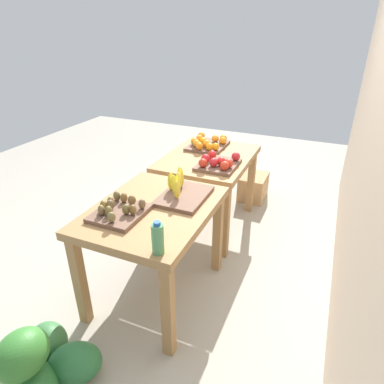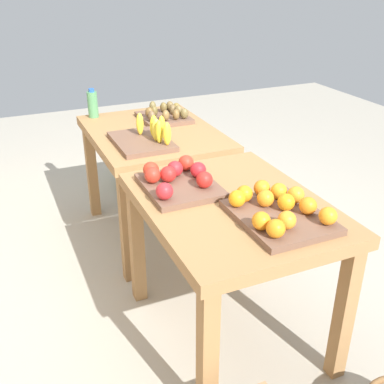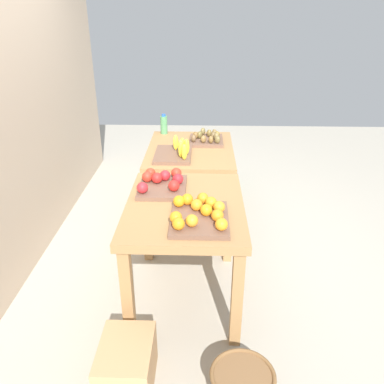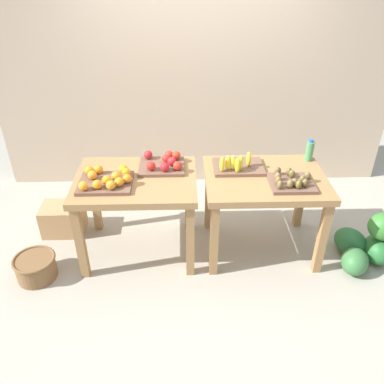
{
  "view_description": "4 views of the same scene",
  "coord_description": "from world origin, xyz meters",
  "px_view_note": "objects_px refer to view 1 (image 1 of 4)",
  "views": [
    {
      "loc": [
        2.35,
        1.07,
        1.94
      ],
      "look_at": [
        -0.03,
        0.05,
        0.64
      ],
      "focal_mm": 31.35,
      "sensor_mm": 36.0,
      "label": 1
    },
    {
      "loc": [
        -2.25,
        0.95,
        1.78
      ],
      "look_at": [
        -0.07,
        -0.01,
        0.61
      ],
      "focal_mm": 43.81,
      "sensor_mm": 36.0,
      "label": 2
    },
    {
      "loc": [
        -2.91,
        -0.12,
        2.01
      ],
      "look_at": [
        -0.03,
        -0.03,
        0.61
      ],
      "focal_mm": 36.59,
      "sensor_mm": 36.0,
      "label": 3
    },
    {
      "loc": [
        -0.16,
        -2.93,
        2.48
      ],
      "look_at": [
        -0.07,
        0.04,
        0.61
      ],
      "focal_mm": 37.01,
      "sensor_mm": 36.0,
      "label": 4
    }
  ],
  "objects_px": {
    "watermelon_pile": "(44,363)",
    "water_bottle": "(158,239)",
    "display_table_left": "(208,167)",
    "orange_bin": "(207,144)",
    "wicker_basket": "(206,178)",
    "kiwi_bin": "(119,210)",
    "apple_bin": "(218,163)",
    "cardboard_produce_box": "(253,187)",
    "display_table_right": "(154,221)",
    "banana_crate": "(182,192)"
  },
  "relations": [
    {
      "from": "orange_bin",
      "to": "cardboard_produce_box",
      "type": "height_order",
      "value": "orange_bin"
    },
    {
      "from": "display_table_right",
      "to": "apple_bin",
      "type": "height_order",
      "value": "apple_bin"
    },
    {
      "from": "orange_bin",
      "to": "banana_crate",
      "type": "xyz_separation_m",
      "value": [
        1.11,
        0.22,
        -0.0
      ]
    },
    {
      "from": "kiwi_bin",
      "to": "cardboard_produce_box",
      "type": "relative_size",
      "value": 0.9
    },
    {
      "from": "apple_bin",
      "to": "wicker_basket",
      "type": "height_order",
      "value": "apple_bin"
    },
    {
      "from": "display_table_left",
      "to": "cardboard_produce_box",
      "type": "xyz_separation_m",
      "value": [
        -0.79,
        0.3,
        -0.52
      ]
    },
    {
      "from": "display_table_right",
      "to": "banana_crate",
      "type": "bearing_deg",
      "value": 152.18
    },
    {
      "from": "display_table_left",
      "to": "kiwi_bin",
      "type": "bearing_deg",
      "value": -6.83
    },
    {
      "from": "water_bottle",
      "to": "watermelon_pile",
      "type": "xyz_separation_m",
      "value": [
        0.5,
        -0.51,
        -0.69
      ]
    },
    {
      "from": "apple_bin",
      "to": "banana_crate",
      "type": "relative_size",
      "value": 0.91
    },
    {
      "from": "display_table_left",
      "to": "kiwi_bin",
      "type": "relative_size",
      "value": 2.89
    },
    {
      "from": "display_table_right",
      "to": "cardboard_produce_box",
      "type": "bearing_deg",
      "value": 171.09
    },
    {
      "from": "display_table_left",
      "to": "display_table_right",
      "type": "xyz_separation_m",
      "value": [
        1.12,
        0.0,
        0.0
      ]
    },
    {
      "from": "banana_crate",
      "to": "apple_bin",
      "type": "bearing_deg",
      "value": 175.09
    },
    {
      "from": "display_table_right",
      "to": "kiwi_bin",
      "type": "xyz_separation_m",
      "value": [
        0.18,
        -0.16,
        0.15
      ]
    },
    {
      "from": "wicker_basket",
      "to": "watermelon_pile",
      "type": "bearing_deg",
      "value": 2.54
    },
    {
      "from": "display_table_right",
      "to": "apple_bin",
      "type": "xyz_separation_m",
      "value": [
        -0.88,
        0.18,
        0.16
      ]
    },
    {
      "from": "display_table_right",
      "to": "watermelon_pile",
      "type": "distance_m",
      "value": 1.08
    },
    {
      "from": "cardboard_produce_box",
      "to": "display_table_right",
      "type": "bearing_deg",
      "value": -8.91
    },
    {
      "from": "kiwi_bin",
      "to": "banana_crate",
      "type": "bearing_deg",
      "value": 145.91
    },
    {
      "from": "kiwi_bin",
      "to": "watermelon_pile",
      "type": "relative_size",
      "value": 0.56
    },
    {
      "from": "apple_bin",
      "to": "cardboard_produce_box",
      "type": "bearing_deg",
      "value": 173.27
    },
    {
      "from": "display_table_left",
      "to": "banana_crate",
      "type": "bearing_deg",
      "value": 7.86
    },
    {
      "from": "watermelon_pile",
      "to": "apple_bin",
      "type": "bearing_deg",
      "value": 167.73
    },
    {
      "from": "banana_crate",
      "to": "wicker_basket",
      "type": "bearing_deg",
      "value": -165.02
    },
    {
      "from": "cardboard_produce_box",
      "to": "display_table_left",
      "type": "bearing_deg",
      "value": -20.7
    },
    {
      "from": "kiwi_bin",
      "to": "wicker_basket",
      "type": "distance_m",
      "value": 2.3
    },
    {
      "from": "display_table_right",
      "to": "cardboard_produce_box",
      "type": "relative_size",
      "value": 2.6
    },
    {
      "from": "display_table_left",
      "to": "orange_bin",
      "type": "bearing_deg",
      "value": -156.0
    },
    {
      "from": "display_table_left",
      "to": "watermelon_pile",
      "type": "height_order",
      "value": "display_table_left"
    },
    {
      "from": "water_bottle",
      "to": "cardboard_produce_box",
      "type": "xyz_separation_m",
      "value": [
        -2.36,
        0.01,
        -0.73
      ]
    },
    {
      "from": "display_table_left",
      "to": "wicker_basket",
      "type": "height_order",
      "value": "display_table_left"
    },
    {
      "from": "kiwi_bin",
      "to": "apple_bin",
      "type": "bearing_deg",
      "value": 162.53
    },
    {
      "from": "kiwi_bin",
      "to": "water_bottle",
      "type": "height_order",
      "value": "water_bottle"
    },
    {
      "from": "watermelon_pile",
      "to": "water_bottle",
      "type": "bearing_deg",
      "value": 134.53
    },
    {
      "from": "watermelon_pile",
      "to": "cardboard_produce_box",
      "type": "height_order",
      "value": "watermelon_pile"
    },
    {
      "from": "kiwi_bin",
      "to": "water_bottle",
      "type": "xyz_separation_m",
      "value": [
        0.27,
        0.44,
        0.06
      ]
    },
    {
      "from": "display_table_left",
      "to": "watermelon_pile",
      "type": "distance_m",
      "value": 2.13
    },
    {
      "from": "display_table_left",
      "to": "apple_bin",
      "type": "relative_size",
      "value": 2.6
    },
    {
      "from": "kiwi_bin",
      "to": "water_bottle",
      "type": "distance_m",
      "value": 0.52
    },
    {
      "from": "display_table_right",
      "to": "watermelon_pile",
      "type": "bearing_deg",
      "value": -13.04
    },
    {
      "from": "display_table_left",
      "to": "water_bottle",
      "type": "bearing_deg",
      "value": 10.42
    },
    {
      "from": "display_table_left",
      "to": "orange_bin",
      "type": "height_order",
      "value": "orange_bin"
    },
    {
      "from": "water_bottle",
      "to": "orange_bin",
      "type": "bearing_deg",
      "value": -167.78
    },
    {
      "from": "orange_bin",
      "to": "wicker_basket",
      "type": "height_order",
      "value": "orange_bin"
    },
    {
      "from": "apple_bin",
      "to": "banana_crate",
      "type": "height_order",
      "value": "banana_crate"
    },
    {
      "from": "apple_bin",
      "to": "kiwi_bin",
      "type": "distance_m",
      "value": 1.11
    },
    {
      "from": "apple_bin",
      "to": "kiwi_bin",
      "type": "bearing_deg",
      "value": -17.47
    },
    {
      "from": "water_bottle",
      "to": "watermelon_pile",
      "type": "distance_m",
      "value": 0.99
    },
    {
      "from": "watermelon_pile",
      "to": "display_table_left",
      "type": "bearing_deg",
      "value": 173.94
    }
  ]
}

